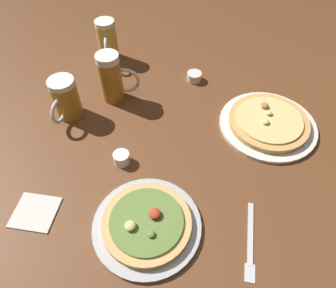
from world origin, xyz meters
The scene contains 10 objects.
ground_plane centered at (0.00, 0.00, -0.01)m, with size 2.40×2.40×0.03m, color brown.
pizza_plate_near centered at (0.00, -0.27, 0.02)m, with size 0.29×0.29×0.05m.
pizza_plate_far centered at (0.31, 0.16, 0.02)m, with size 0.32×0.32×0.05m.
beer_mug_dark centered at (-0.37, 0.08, 0.07)m, with size 0.09×0.14×0.15m.
beer_mug_amber centered at (-0.24, 0.20, 0.09)m, with size 0.14×0.08×0.18m.
beer_mug_pale centered at (-0.34, 0.43, 0.08)m, with size 0.08×0.14×0.16m.
ramekin_sauce centered at (-0.13, -0.08, 0.02)m, with size 0.05×0.05×0.04m, color white.
ramekin_butter centered at (0.03, 0.36, 0.02)m, with size 0.06×0.06×0.03m, color silver.
napkin_folded centered at (-0.31, -0.30, 0.00)m, with size 0.11×0.11×0.01m, color silver.
fork_left centered at (0.27, -0.26, 0.00)m, with size 0.03×0.21×0.01m.
Camera 1 is at (0.13, -0.60, 0.76)m, focal length 32.67 mm.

